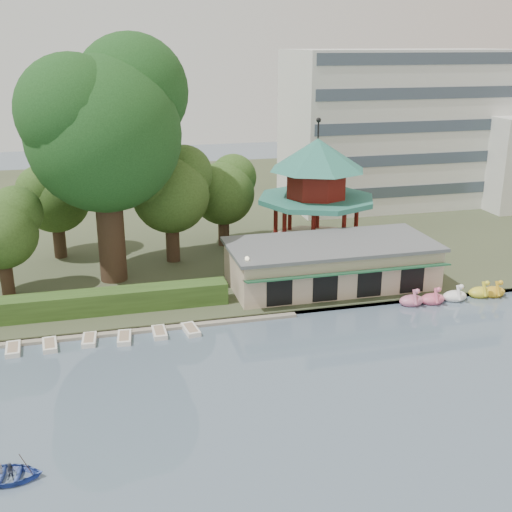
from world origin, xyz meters
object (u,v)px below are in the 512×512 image
object	(u,v)px
boathouse	(331,263)
big_tree	(105,121)
rowboat_with_passengers	(5,471)
dock	(81,334)
pavilion	(317,184)

from	to	relation	value
boathouse	big_tree	xyz separation A→B (m)	(-18.82, 6.24, 12.46)
boathouse	rowboat_with_passengers	bearing A→B (deg)	-140.17
dock	boathouse	size ratio (longest dim) A/B	1.83
rowboat_with_passengers	big_tree	bearing A→B (deg)	76.15
pavilion	big_tree	xyz separation A→B (m)	(-20.82, -3.78, 7.34)
rowboat_with_passengers	dock	bearing A→B (deg)	77.68
pavilion	rowboat_with_passengers	bearing A→B (deg)	-131.34
boathouse	rowboat_with_passengers	size ratio (longest dim) A/B	3.29
pavilion	rowboat_with_passengers	distance (m)	42.40
boathouse	rowboat_with_passengers	world-z (taller)	boathouse
dock	big_tree	distance (m)	18.65
big_tree	rowboat_with_passengers	xyz separation A→B (m)	(-6.81, -27.62, -14.29)
pavilion	dock	bearing A→B (deg)	-148.34
boathouse	big_tree	world-z (taller)	big_tree
boathouse	rowboat_with_passengers	distance (m)	33.42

